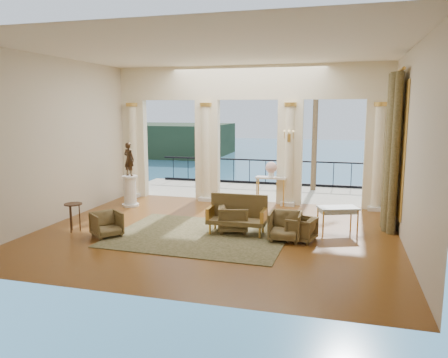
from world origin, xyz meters
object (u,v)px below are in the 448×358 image
(statue, at_px, (129,159))
(armchair_b, at_px, (285,225))
(armchair_a, at_px, (107,223))
(console_table, at_px, (271,182))
(game_table, at_px, (338,210))
(pedestal, at_px, (130,192))
(settee, at_px, (238,214))
(armchair_d, at_px, (233,217))
(side_table, at_px, (73,207))
(armchair_c, at_px, (301,228))

(statue, bearing_deg, armchair_b, 173.34)
(armchair_a, bearing_deg, console_table, 3.11)
(game_table, height_order, pedestal, pedestal)
(settee, bearing_deg, game_table, 14.81)
(armchair_b, bearing_deg, armchair_d, 164.43)
(game_table, relative_size, statue, 1.03)
(console_table, bearing_deg, side_table, -135.33)
(statue, height_order, side_table, statue)
(armchair_b, bearing_deg, armchair_c, 6.62)
(pedestal, distance_m, console_table, 4.57)
(game_table, xyz_separation_m, statue, (-6.50, 1.38, 0.93))
(armchair_a, height_order, statue, statue)
(side_table, bearing_deg, armchair_a, -9.63)
(console_table, bearing_deg, pedestal, -163.16)
(console_table, bearing_deg, armchair_d, -97.62)
(settee, distance_m, statue, 4.67)
(statue, height_order, console_table, statue)
(armchair_a, bearing_deg, pedestal, 56.67)
(armchair_d, bearing_deg, side_table, 90.55)
(armchair_a, xyz_separation_m, settee, (3.04, 1.16, 0.14))
(armchair_b, distance_m, pedestal, 5.81)
(settee, distance_m, pedestal, 4.55)
(armchair_a, distance_m, armchair_d, 3.16)
(armchair_a, relative_size, armchair_c, 1.06)
(armchair_c, distance_m, console_table, 3.95)
(statue, bearing_deg, settee, 170.46)
(settee, distance_m, console_table, 3.46)
(armchair_c, height_order, armchair_d, armchair_d)
(armchair_b, distance_m, settee, 1.29)
(armchair_a, distance_m, statue, 3.58)
(armchair_a, relative_size, statue, 0.64)
(armchair_a, distance_m, side_table, 1.09)
(armchair_d, height_order, game_table, armchair_d)
(game_table, distance_m, console_table, 3.50)
(armchair_d, xyz_separation_m, settee, (0.13, -0.07, 0.10))
(armchair_b, xyz_separation_m, armchair_d, (-1.37, 0.37, -0.00))
(armchair_d, bearing_deg, armchair_a, 98.49)
(settee, bearing_deg, armchair_b, -14.58)
(armchair_b, bearing_deg, game_table, 39.20)
(pedestal, distance_m, side_table, 3.05)
(armchair_a, bearing_deg, armchair_b, -39.73)
(armchair_c, height_order, game_table, game_table)
(pedestal, xyz_separation_m, statue, (-0.00, 0.00, 1.05))
(armchair_c, xyz_separation_m, game_table, (0.81, 0.94, 0.28))
(armchair_d, relative_size, game_table, 0.69)
(settee, distance_m, game_table, 2.54)
(game_table, bearing_deg, settee, 174.68)
(armchair_c, bearing_deg, armchair_a, -63.82)
(armchair_c, bearing_deg, statue, -96.91)
(armchair_b, distance_m, console_table, 3.88)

